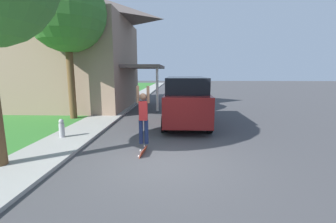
% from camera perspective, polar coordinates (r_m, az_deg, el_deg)
% --- Properties ---
extents(ground_plane, '(120.00, 120.00, 0.00)m').
position_cam_1_polar(ground_plane, '(6.62, -1.95, -12.43)').
color(ground_plane, '#3D3D3F').
extents(lawn, '(10.00, 80.00, 0.08)m').
position_cam_1_polar(lawn, '(14.99, -31.98, -1.08)').
color(lawn, '#2D6B28').
rests_on(lawn, ground_plane).
extents(sidewalk, '(1.80, 80.00, 0.10)m').
position_cam_1_polar(sidewalk, '(13.01, -15.81, -1.36)').
color(sidewalk, gray).
rests_on(sidewalk, ground_plane).
extents(house, '(12.38, 8.01, 8.35)m').
position_cam_1_polar(house, '(18.00, -25.74, 15.06)').
color(house, '#89705B').
rests_on(house, lawn).
extents(lawn_tree_far, '(3.95, 3.95, 7.38)m').
position_cam_1_polar(lawn_tree_far, '(13.21, -24.46, 21.95)').
color(lawn_tree_far, brown).
rests_on(lawn_tree_far, lawn).
extents(suv_parked, '(2.13, 5.15, 2.28)m').
position_cam_1_polar(suv_parked, '(10.96, 4.54, 3.12)').
color(suv_parked, maroon).
rests_on(suv_parked, ground_plane).
extents(car_down_street, '(1.91, 4.03, 1.36)m').
position_cam_1_polar(car_down_street, '(25.43, 4.09, 5.80)').
color(car_down_street, silver).
rests_on(car_down_street, ground_plane).
extents(skateboarder, '(0.41, 0.21, 1.84)m').
position_cam_1_polar(skateboarder, '(7.07, -6.29, -0.79)').
color(skateboarder, '#192347').
rests_on(skateboarder, ground_plane).
extents(skateboard, '(0.21, 0.78, 0.26)m').
position_cam_1_polar(skateboard, '(7.15, -6.32, -10.05)').
color(skateboard, '#B73D23').
rests_on(skateboard, ground_plane).
extents(fire_hydrant, '(0.20, 0.20, 0.70)m').
position_cam_1_polar(fire_hydrant, '(9.34, -25.39, -3.90)').
color(fire_hydrant, '#99999E').
rests_on(fire_hydrant, sidewalk).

